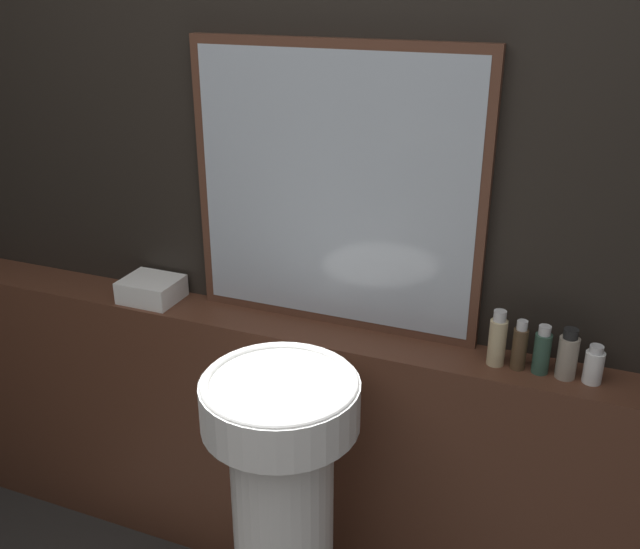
{
  "coord_description": "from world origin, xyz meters",
  "views": [
    {
      "loc": [
        0.73,
        -0.17,
        1.83
      ],
      "look_at": [
        0.1,
        1.41,
        1.1
      ],
      "focal_mm": 40.0,
      "sensor_mm": 36.0,
      "label": 1
    }
  ],
  "objects_px": {
    "mirror": "(334,191)",
    "shampoo_bottle": "(497,340)",
    "hand_soap_bottle": "(594,365)",
    "body_wash_bottle": "(568,355)",
    "towel_stack": "(152,289)",
    "conditioner_bottle": "(520,347)",
    "pedestal_sink": "(283,511)",
    "lotion_bottle": "(542,351)"
  },
  "relations": [
    {
      "from": "mirror",
      "to": "shampoo_bottle",
      "type": "bearing_deg",
      "value": -8.15
    },
    {
      "from": "mirror",
      "to": "hand_soap_bottle",
      "type": "xyz_separation_m",
      "value": [
        0.71,
        -0.07,
        -0.35
      ]
    },
    {
      "from": "mirror",
      "to": "body_wash_bottle",
      "type": "height_order",
      "value": "mirror"
    },
    {
      "from": "body_wash_bottle",
      "to": "hand_soap_bottle",
      "type": "relative_size",
      "value": 1.33
    },
    {
      "from": "hand_soap_bottle",
      "to": "shampoo_bottle",
      "type": "bearing_deg",
      "value": 180.0
    },
    {
      "from": "towel_stack",
      "to": "hand_soap_bottle",
      "type": "bearing_deg",
      "value": 0.0
    },
    {
      "from": "conditioner_bottle",
      "to": "pedestal_sink",
      "type": "bearing_deg",
      "value": -145.98
    },
    {
      "from": "shampoo_bottle",
      "to": "lotion_bottle",
      "type": "relative_size",
      "value": 1.16
    },
    {
      "from": "hand_soap_bottle",
      "to": "conditioner_bottle",
      "type": "bearing_deg",
      "value": 180.0
    },
    {
      "from": "mirror",
      "to": "shampoo_bottle",
      "type": "height_order",
      "value": "mirror"
    },
    {
      "from": "pedestal_sink",
      "to": "hand_soap_bottle",
      "type": "distance_m",
      "value": 0.87
    },
    {
      "from": "towel_stack",
      "to": "conditioner_bottle",
      "type": "relative_size",
      "value": 1.27
    },
    {
      "from": "pedestal_sink",
      "to": "shampoo_bottle",
      "type": "height_order",
      "value": "shampoo_bottle"
    },
    {
      "from": "body_wash_bottle",
      "to": "hand_soap_bottle",
      "type": "distance_m",
      "value": 0.07
    },
    {
      "from": "conditioner_bottle",
      "to": "lotion_bottle",
      "type": "height_order",
      "value": "conditioner_bottle"
    },
    {
      "from": "lotion_bottle",
      "to": "body_wash_bottle",
      "type": "bearing_deg",
      "value": 0.0
    },
    {
      "from": "shampoo_bottle",
      "to": "conditioner_bottle",
      "type": "xyz_separation_m",
      "value": [
        0.06,
        0.0,
        -0.01
      ]
    },
    {
      "from": "shampoo_bottle",
      "to": "hand_soap_bottle",
      "type": "distance_m",
      "value": 0.24
    },
    {
      "from": "shampoo_bottle",
      "to": "hand_soap_bottle",
      "type": "xyz_separation_m",
      "value": [
        0.24,
        0.0,
        -0.02
      ]
    },
    {
      "from": "conditioner_bottle",
      "to": "towel_stack",
      "type": "bearing_deg",
      "value": -180.0
    },
    {
      "from": "pedestal_sink",
      "to": "shampoo_bottle",
      "type": "xyz_separation_m",
      "value": [
        0.45,
        0.35,
        0.42
      ]
    },
    {
      "from": "mirror",
      "to": "towel_stack",
      "type": "relative_size",
      "value": 4.81
    },
    {
      "from": "mirror",
      "to": "body_wash_bottle",
      "type": "relative_size",
      "value": 6.17
    },
    {
      "from": "mirror",
      "to": "body_wash_bottle",
      "type": "bearing_deg",
      "value": -6.0
    },
    {
      "from": "towel_stack",
      "to": "conditioner_bottle",
      "type": "height_order",
      "value": "conditioner_bottle"
    },
    {
      "from": "pedestal_sink",
      "to": "lotion_bottle",
      "type": "height_order",
      "value": "lotion_bottle"
    },
    {
      "from": "towel_stack",
      "to": "shampoo_bottle",
      "type": "bearing_deg",
      "value": 0.0
    },
    {
      "from": "pedestal_sink",
      "to": "mirror",
      "type": "height_order",
      "value": "mirror"
    },
    {
      "from": "lotion_bottle",
      "to": "body_wash_bottle",
      "type": "relative_size",
      "value": 0.98
    },
    {
      "from": "mirror",
      "to": "towel_stack",
      "type": "xyz_separation_m",
      "value": [
        -0.58,
        -0.07,
        -0.36
      ]
    },
    {
      "from": "conditioner_bottle",
      "to": "shampoo_bottle",
      "type": "bearing_deg",
      "value": -180.0
    },
    {
      "from": "towel_stack",
      "to": "hand_soap_bottle",
      "type": "relative_size",
      "value": 1.7
    },
    {
      "from": "shampoo_bottle",
      "to": "conditioner_bottle",
      "type": "bearing_deg",
      "value": 0.0
    },
    {
      "from": "mirror",
      "to": "hand_soap_bottle",
      "type": "relative_size",
      "value": 8.18
    },
    {
      "from": "body_wash_bottle",
      "to": "shampoo_bottle",
      "type": "bearing_deg",
      "value": 180.0
    },
    {
      "from": "shampoo_bottle",
      "to": "conditioner_bottle",
      "type": "distance_m",
      "value": 0.06
    },
    {
      "from": "conditioner_bottle",
      "to": "lotion_bottle",
      "type": "xyz_separation_m",
      "value": [
        0.06,
        -0.0,
        -0.0
      ]
    },
    {
      "from": "shampoo_bottle",
      "to": "body_wash_bottle",
      "type": "height_order",
      "value": "shampoo_bottle"
    },
    {
      "from": "lotion_bottle",
      "to": "shampoo_bottle",
      "type": "bearing_deg",
      "value": 180.0
    },
    {
      "from": "towel_stack",
      "to": "shampoo_bottle",
      "type": "distance_m",
      "value": 1.05
    },
    {
      "from": "body_wash_bottle",
      "to": "conditioner_bottle",
      "type": "bearing_deg",
      "value": 180.0
    },
    {
      "from": "hand_soap_bottle",
      "to": "pedestal_sink",
      "type": "bearing_deg",
      "value": -153.46
    }
  ]
}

